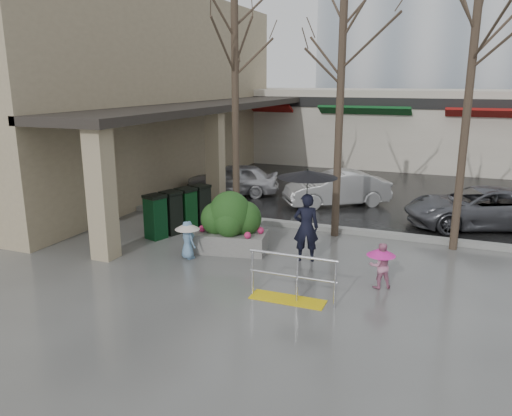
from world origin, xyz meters
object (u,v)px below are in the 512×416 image
Objects in this scene: child_pink at (381,262)px; news_boxes at (179,211)px; handrail at (291,284)px; tree_west at (235,60)px; woman at (307,203)px; tree_midwest at (342,52)px; car_b at (337,188)px; car_a at (233,179)px; tree_mideast at (472,65)px; child_blue at (188,235)px; planter at (231,223)px; car_c at (480,207)px.

child_pink is 6.66m from news_boxes.
handrail is 0.28× the size of tree_west.
woman reaches higher than handrail.
tree_midwest is 6.57m from news_boxes.
child_pink is 0.27× the size of car_b.
tree_west is 1.84× the size of car_a.
tree_mideast is 2.73× the size of news_boxes.
tree_midwest is at bearing 36.59° from car_a.
woman is at bearing 21.85° from car_a.
woman is (-3.52, -2.36, -3.34)m from tree_mideast.
car_a is at bearing -71.54° from woman.
child_pink reaches higher than child_blue.
car_b is at bearing 137.95° from tree_mideast.
car_a is at bearing 115.85° from tree_west.
planter is at bearing -41.18° from child_pink.
car_a is at bearing -74.11° from child_pink.
planter is (-2.29, -2.42, -4.44)m from tree_midwest.
tree_midwest is at bearing 0.00° from tree_west.
car_b reaches higher than child_pink.
tree_mideast is at bearing 56.81° from handrail.
tree_west is at bearing 63.43° from news_boxes.
tree_west is at bearing -66.46° from car_b.
planter is at bearing -69.42° from tree_west.
child_pink is at bearing 132.82° from woman.
child_blue is (-2.87, -0.98, -0.89)m from woman.
child_pink is (5.00, -3.42, -4.48)m from tree_west.
tree_midwest reaches higher than handrail.
planter is at bearing -156.60° from tree_mideast.
woman is at bearing 1.68° from planter.
tree_midwest is 1.89× the size of car_a.
woman is 0.53× the size of car_c.
tree_midwest is 6.90× the size of child_blue.
news_boxes is 9.37m from car_c.
news_boxes is (-4.52, -1.33, -4.58)m from tree_midwest.
woman reaches higher than news_boxes.
planter is at bearing 7.81° from car_a.
car_a is at bearing 114.26° from news_boxes.
tree_midwest is 3.32m from tree_mideast.
car_a is 4.29m from car_b.
car_a is (-5.08, 3.87, -4.60)m from tree_midwest.
car_b is at bearing 76.24° from planter.
woman reaches higher than car_b.
tree_west is 4.81m from news_boxes.
news_boxes is (-6.32, 2.09, 0.04)m from child_pink.
planter is (0.80, 0.92, 0.17)m from child_blue.
tree_west is at bearing -91.59° from car_c.
child_blue is 7.48m from car_a.
tree_west is 7.53m from child_pink.
child_pink is at bearing -34.40° from tree_west.
tree_mideast is 5.66m from child_pink.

